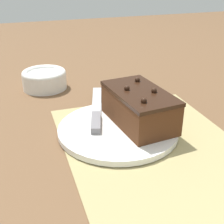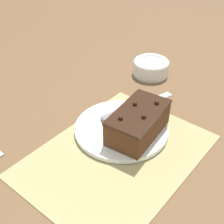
{
  "view_description": "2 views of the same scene",
  "coord_description": "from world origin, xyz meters",
  "px_view_note": "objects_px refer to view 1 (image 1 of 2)",
  "views": [
    {
      "loc": [
        0.46,
        -0.24,
        0.33
      ],
      "look_at": [
        -0.08,
        -0.06,
        0.05
      ],
      "focal_mm": 50.0,
      "sensor_mm": 36.0,
      "label": 1
    },
    {
      "loc": [
        0.44,
        0.34,
        0.55
      ],
      "look_at": [
        -0.07,
        -0.07,
        0.06
      ],
      "focal_mm": 50.0,
      "sensor_mm": 36.0,
      "label": 2
    }
  ],
  "objects_px": {
    "chocolate_cake": "(140,107)",
    "serving_knife": "(96,114)",
    "cake_plate": "(118,129)",
    "small_bowl": "(44,79)"
  },
  "relations": [
    {
      "from": "cake_plate",
      "to": "chocolate_cake",
      "type": "xyz_separation_m",
      "value": [
        -0.01,
        0.05,
        0.04
      ]
    },
    {
      "from": "chocolate_cake",
      "to": "serving_knife",
      "type": "bearing_deg",
      "value": -124.99
    },
    {
      "from": "chocolate_cake",
      "to": "serving_knife",
      "type": "height_order",
      "value": "chocolate_cake"
    },
    {
      "from": "serving_knife",
      "to": "small_bowl",
      "type": "relative_size",
      "value": 1.98
    },
    {
      "from": "cake_plate",
      "to": "serving_knife",
      "type": "bearing_deg",
      "value": -153.84
    },
    {
      "from": "cake_plate",
      "to": "serving_knife",
      "type": "relative_size",
      "value": 1.03
    },
    {
      "from": "serving_knife",
      "to": "small_bowl",
      "type": "distance_m",
      "value": 0.26
    },
    {
      "from": "chocolate_cake",
      "to": "serving_knife",
      "type": "relative_size",
      "value": 0.77
    },
    {
      "from": "serving_knife",
      "to": "small_bowl",
      "type": "height_order",
      "value": "small_bowl"
    },
    {
      "from": "cake_plate",
      "to": "small_bowl",
      "type": "distance_m",
      "value": 0.33
    }
  ]
}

